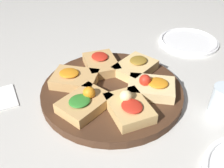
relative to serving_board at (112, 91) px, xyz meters
The scene contains 10 objects.
ground_plane 0.01m from the serving_board, ahead, with size 3.00×3.00×0.00m, color beige.
serving_board is the anchor object (origin of this frame).
focaccia_slice_0 0.12m from the serving_board, 12.84° to the left, with size 0.15×0.12×0.06m.
focaccia_slice_1 0.12m from the serving_board, 70.68° to the left, with size 0.14×0.16×0.06m.
focaccia_slice_2 0.12m from the serving_board, 130.13° to the left, with size 0.16×0.16×0.04m.
focaccia_slice_3 0.12m from the serving_board, behind, with size 0.14×0.12×0.04m.
focaccia_slice_4 0.12m from the serving_board, 111.90° to the right, with size 0.14×0.16×0.04m.
focaccia_slice_5 0.12m from the serving_board, 49.55° to the right, with size 0.16×0.16×0.06m.
plate_left 0.46m from the serving_board, 127.62° to the left, with size 0.24×0.24×0.02m.
water_glass 0.31m from the serving_board, 65.45° to the left, with size 0.06×0.06×0.09m, color silver.
Camera 1 is at (0.61, -0.10, 0.50)m, focal length 42.00 mm.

